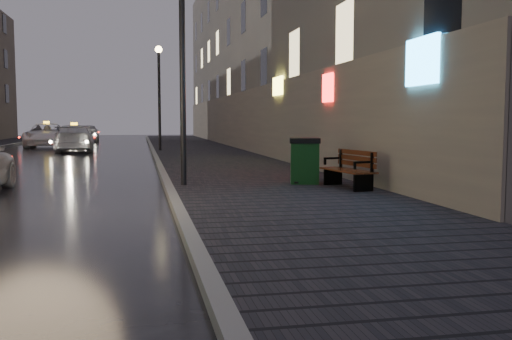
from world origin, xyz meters
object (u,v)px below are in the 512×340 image
Objects in this scene: lamp_near at (182,43)px; taxi_mid at (74,138)px; taxi_far at (47,135)px; car_far at (88,133)px; lamp_far at (159,85)px; bench at (350,169)px; trash_bin at (305,160)px.

lamp_near is 19.11m from taxi_mid.
taxi_far is 9.26m from car_far.
lamp_far is 5.76m from taxi_mid.
lamp_far is 3.02× the size of bench.
taxi_mid is (-8.11, 19.74, 0.13)m from bench.
bench is 35.77m from car_far.
taxi_mid is 0.92× the size of taxi_far.
lamp_far is 17.98m from bench.
car_far is (-8.70, 34.70, 0.11)m from bench.
lamp_far is at bearing 99.85° from car_far.
bench is 21.34m from taxi_mid.
lamp_far reaches higher than taxi_far.
lamp_far is at bearing 114.08° from trash_bin.
lamp_near is at bearing -90.00° from lamp_far.
lamp_near is 4.87m from bench.
trash_bin reaches higher than bench.
lamp_far is 4.77× the size of trash_bin.
bench is at bearing -71.52° from taxi_far.
lamp_far is at bearing 147.87° from taxi_mid.
trash_bin is at bearing 114.84° from bench.
trash_bin is 34.50m from car_far.
lamp_far is 1.08× the size of taxi_mid.
car_far reaches higher than bench.
lamp_near reaches higher than car_far.
taxi_far is (-6.74, 24.23, -2.74)m from lamp_near.
lamp_near is 1.08× the size of taxi_mid.
lamp_near is 1.00× the size of lamp_far.
lamp_far reaches higher than car_far.
lamp_near is at bearing 92.24° from car_far.
trash_bin is (-0.74, 1.13, 0.13)m from bench.
lamp_near is at bearing -170.71° from trash_bin.
car_far is (-7.96, 33.57, -0.02)m from trash_bin.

